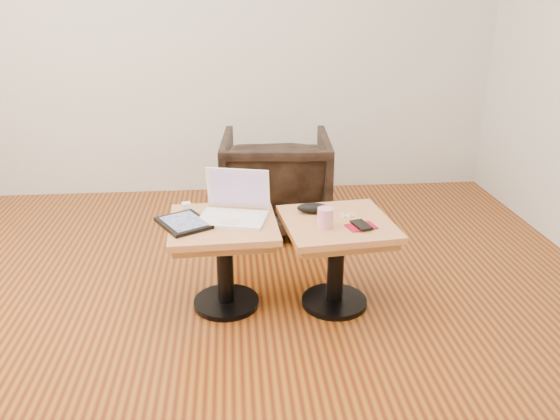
{
  "coord_description": "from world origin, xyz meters",
  "views": [
    {
      "loc": [
        0.15,
        -2.12,
        1.55
      ],
      "look_at": [
        0.37,
        0.41,
        0.53
      ],
      "focal_mm": 35.0,
      "sensor_mm": 36.0,
      "label": 1
    }
  ],
  "objects": [
    {
      "name": "room_shell",
      "position": [
        0.0,
        0.0,
        1.35
      ],
      "size": [
        4.52,
        4.52,
        2.71
      ],
      "color": "#501F0C",
      "rests_on": "ground"
    },
    {
      "name": "side_table_left",
      "position": [
        0.09,
        0.41,
        0.36
      ],
      "size": [
        0.55,
        0.55,
        0.48
      ],
      "rotation": [
        0.0,
        0.0,
        0.04
      ],
      "color": "black",
      "rests_on": "ground"
    },
    {
      "name": "side_table_right",
      "position": [
        0.66,
        0.36,
        0.36
      ],
      "size": [
        0.58,
        0.58,
        0.48
      ],
      "rotation": [
        0.0,
        0.0,
        0.11
      ],
      "color": "black",
      "rests_on": "ground"
    },
    {
      "name": "laptop",
      "position": [
        0.15,
        0.45,
        0.53
      ],
      "size": [
        0.39,
        0.34,
        0.24
      ],
      "rotation": [
        0.0,
        0.0,
        -0.25
      ],
      "color": "white",
      "rests_on": "side_table_left"
    },
    {
      "name": "tablet",
      "position": [
        -0.1,
        0.38,
        0.49
      ],
      "size": [
        0.31,
        0.34,
        0.02
      ],
      "rotation": [
        0.0,
        0.0,
        0.52
      ],
      "color": "black",
      "rests_on": "side_table_left"
    },
    {
      "name": "charging_adapter",
      "position": [
        -0.11,
        0.61,
        0.5
      ],
      "size": [
        0.05,
        0.05,
        0.03
      ],
      "primitive_type": "cube",
      "rotation": [
        0.0,
        0.0,
        0.26
      ],
      "color": "white",
      "rests_on": "side_table_left"
    },
    {
      "name": "glasses_case",
      "position": [
        0.55,
        0.48,
        0.51
      ],
      "size": [
        0.18,
        0.09,
        0.05
      ],
      "primitive_type": "ellipsoid",
      "rotation": [
        0.0,
        0.0,
        -0.11
      ],
      "color": "black",
      "rests_on": "side_table_right"
    },
    {
      "name": "striped_cup",
      "position": [
        0.58,
        0.29,
        0.53
      ],
      "size": [
        0.09,
        0.09,
        0.1
      ],
      "primitive_type": "cylinder",
      "rotation": [
        0.0,
        0.0,
        0.25
      ],
      "color": "#D53675",
      "rests_on": "side_table_right"
    },
    {
      "name": "earbuds_tangle",
      "position": [
        0.72,
        0.41,
        0.49
      ],
      "size": [
        0.08,
        0.06,
        0.01
      ],
      "color": "white",
      "rests_on": "side_table_right"
    },
    {
      "name": "phone_on_sleeve",
      "position": [
        0.76,
        0.27,
        0.49
      ],
      "size": [
        0.16,
        0.14,
        0.02
      ],
      "rotation": [
        0.0,
        0.0,
        0.26
      ],
      "color": "maroon",
      "rests_on": "side_table_right"
    },
    {
      "name": "armchair",
      "position": [
        0.44,
        1.44,
        0.33
      ],
      "size": [
        0.77,
        0.79,
        0.67
      ],
      "primitive_type": "imported",
      "rotation": [
        0.0,
        0.0,
        3.07
      ],
      "color": "black",
      "rests_on": "ground"
    }
  ]
}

